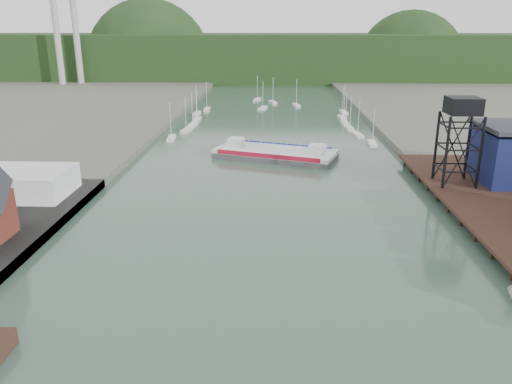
{
  "coord_description": "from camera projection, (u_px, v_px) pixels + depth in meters",
  "views": [
    {
      "loc": [
        1.21,
        -32.65,
        29.94
      ],
      "look_at": [
        -1.64,
        45.73,
        4.0
      ],
      "focal_mm": 35.0,
      "sensor_mm": 36.0,
      "label": 1
    }
  ],
  "objects": [
    {
      "name": "distant_hills",
      "position": [
        267.0,
        59.0,
        323.22
      ],
      "size": [
        500.0,
        120.0,
        80.0
      ],
      "color": "black",
      "rests_on": "ground"
    },
    {
      "name": "chain_ferry",
      "position": [
        275.0,
        153.0,
        119.9
      ],
      "size": [
        30.72,
        20.19,
        4.11
      ],
      "rotation": [
        0.0,
        0.0,
        -0.34
      ],
      "color": "#474749",
      "rests_on": "ground"
    },
    {
      "name": "lift_tower",
      "position": [
        463.0,
        111.0,
        89.33
      ],
      "size": [
        6.5,
        6.5,
        16.0
      ],
      "color": "black",
      "rests_on": "east_pier"
    },
    {
      "name": "marina_sailboats",
      "position": [
        271.0,
        118.0,
        171.68
      ],
      "size": [
        57.71,
        92.65,
        0.9
      ],
      "color": "silver",
      "rests_on": "ground"
    },
    {
      "name": "smokestacks",
      "position": [
        66.0,
        27.0,
        255.24
      ],
      "size": [
        11.2,
        8.2,
        60.0
      ],
      "color": "#A3A29D",
      "rests_on": "ground"
    },
    {
      "name": "white_shed",
      "position": [
        18.0,
        183.0,
        88.17
      ],
      "size": [
        18.0,
        12.0,
        4.5
      ],
      "primitive_type": "cube",
      "color": "silver",
      "rests_on": "west_quay"
    },
    {
      "name": "east_pier",
      "position": [
        492.0,
        208.0,
        81.25
      ],
      "size": [
        14.0,
        70.0,
        2.45
      ],
      "color": "black",
      "rests_on": "ground"
    }
  ]
}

